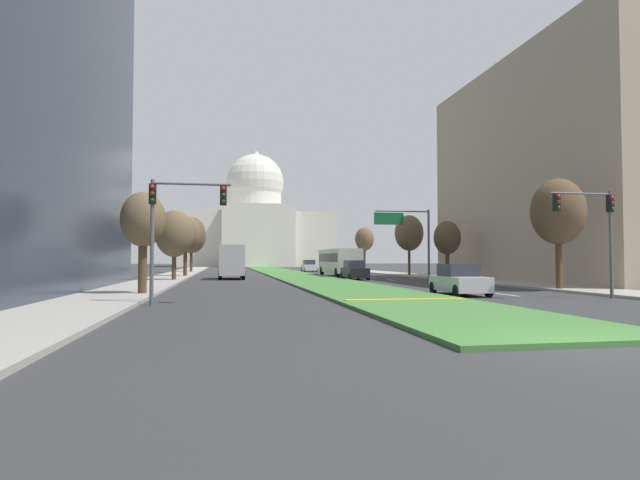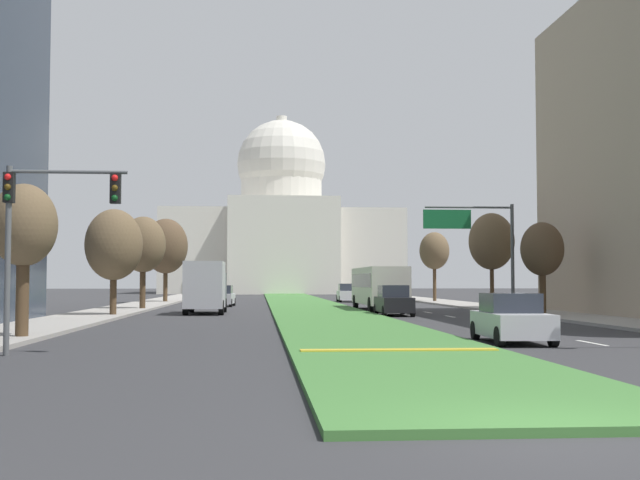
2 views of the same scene
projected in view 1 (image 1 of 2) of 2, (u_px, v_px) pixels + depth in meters
ground_plane at (280, 272)px, 73.57m from camera, size 279.71×279.71×0.00m
grass_median at (285, 273)px, 67.33m from camera, size 6.00×114.43×0.14m
median_curb_nose at (406, 299)px, 22.50m from camera, size 5.40×0.50×0.04m
lane_dashes_right at (382, 279)px, 49.77m from camera, size 0.16×43.34×0.01m
sidewalk_left at (176, 275)px, 58.71m from camera, size 4.00×114.43×0.15m
sidewalk_right at (399, 274)px, 63.45m from camera, size 4.00×114.43×0.15m
midrise_block_right at (567, 172)px, 44.90m from camera, size 12.24×26.93×18.78m
capitol_building at (255, 228)px, 135.65m from camera, size 38.65×29.56×30.21m
traffic_light_near_left at (173, 214)px, 21.61m from camera, size 3.34×0.35×5.20m
traffic_light_near_right at (595, 220)px, 25.06m from camera, size 3.34×0.35×5.20m
overhead_guide_sign at (408, 229)px, 47.90m from camera, size 5.35×0.20×6.50m
street_tree_left_near at (143, 221)px, 26.91m from camera, size 2.28×2.28×5.39m
street_tree_right_near at (558, 212)px, 31.12m from camera, size 3.16×3.16×6.73m
street_tree_left_mid at (174, 234)px, 44.56m from camera, size 3.22×3.22×6.10m
street_tree_right_mid at (447, 238)px, 47.85m from camera, size 2.46×2.46×5.41m
street_tree_left_far at (185, 234)px, 54.79m from camera, size 3.10×3.10×6.50m
street_tree_right_far at (409, 233)px, 57.52m from camera, size 3.16×3.16×6.76m
street_tree_left_distant at (191, 235)px, 72.92m from camera, size 4.04×4.04×7.77m
street_tree_right_distant at (364, 239)px, 77.24m from camera, size 2.80×2.80×6.63m
sedan_lead_stopped at (459, 280)px, 27.48m from camera, size 2.05×4.26×1.63m
sedan_midblock at (354, 271)px, 48.05m from camera, size 1.89×4.46×1.78m
sedan_distant at (233, 268)px, 63.69m from camera, size 2.10×4.23×1.68m
sedan_far_horizon at (309, 266)px, 78.52m from camera, size 2.08×4.65×1.77m
box_truck_delivery at (232, 261)px, 49.33m from camera, size 2.40×6.40×3.20m
city_bus at (339, 260)px, 56.49m from camera, size 2.62×11.00×2.95m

